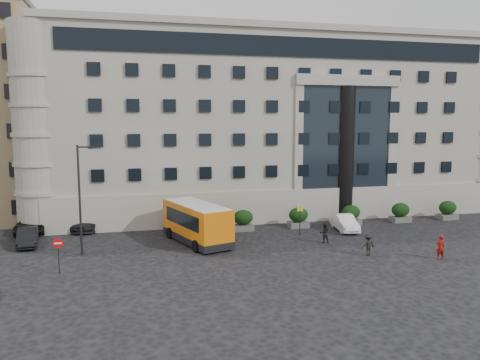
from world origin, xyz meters
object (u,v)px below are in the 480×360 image
at_px(hedge_d, 351,215).
at_px(pedestrian_a, 440,247).
at_px(pedestrian_c, 368,245).
at_px(hedge_c, 298,217).
at_px(bus_stop_sign, 300,215).
at_px(minibus, 197,221).
at_px(red_truck, 93,202).
at_px(white_taxi, 345,222).
at_px(hedge_e, 400,212).
at_px(hedge_f, 448,210).
at_px(no_entry_sign, 58,248).
at_px(hedge_a, 185,223).
at_px(pedestrian_b, 324,233).
at_px(parked_car_b, 28,237).
at_px(street_lamp, 80,196).
at_px(hedge_b, 243,220).
at_px(parked_car_d, 31,224).

relative_size(hedge_d, pedestrian_a, 1.06).
bearing_deg(pedestrian_c, hedge_c, -90.04).
bearing_deg(pedestrian_a, hedge_d, -77.92).
height_order(pedestrian_a, pedestrian_c, pedestrian_a).
relative_size(bus_stop_sign, minibus, 0.32).
xyz_separation_m(red_truck, white_taxi, (22.11, -10.50, -0.89)).
xyz_separation_m(hedge_e, hedge_f, (5.20, 0.00, 0.00)).
xyz_separation_m(hedge_f, no_entry_sign, (-35.00, -8.84, 0.72)).
bearing_deg(hedge_f, no_entry_sign, -165.83).
distance_m(hedge_a, hedge_d, 15.60).
bearing_deg(red_truck, white_taxi, -40.19).
bearing_deg(pedestrian_b, hedge_a, -19.11).
relative_size(minibus, parked_car_b, 1.92).
distance_m(hedge_d, pedestrian_a, 11.67).
distance_m(street_lamp, bus_stop_sign, 17.75).
height_order(hedge_e, bus_stop_sign, bus_stop_sign).
bearing_deg(hedge_c, parked_car_b, -177.15).
xyz_separation_m(hedge_f, minibus, (-25.39, -3.22, 0.80)).
bearing_deg(minibus, pedestrian_a, -46.40).
bearing_deg(minibus, red_truck, 107.97).
bearing_deg(street_lamp, hedge_f, 8.05).
bearing_deg(hedge_b, white_taxi, -12.98).
bearing_deg(parked_car_d, pedestrian_b, -26.44).
distance_m(red_truck, parked_car_b, 10.55).
relative_size(hedge_b, hedge_c, 1.00).
height_order(hedge_a, parked_car_d, hedge_a).
relative_size(no_entry_sign, minibus, 0.29).
xyz_separation_m(parked_car_b, pedestrian_b, (22.92, -4.42, 0.10)).
bearing_deg(hedge_d, pedestrian_b, -132.26).
height_order(no_entry_sign, minibus, minibus).
relative_size(white_taxi, pedestrian_c, 2.69).
bearing_deg(white_taxi, hedge_a, 179.10).
relative_size(street_lamp, pedestrian_c, 4.97).
xyz_separation_m(red_truck, pedestrian_b, (18.66, -14.03, -0.82)).
bearing_deg(hedge_b, no_entry_sign, -148.10).
xyz_separation_m(hedge_d, street_lamp, (-23.54, -4.80, 3.44)).
bearing_deg(hedge_c, no_entry_sign, -155.51).
height_order(bus_stop_sign, no_entry_sign, bus_stop_sign).
bearing_deg(hedge_f, white_taxi, -170.40).
relative_size(hedge_f, street_lamp, 0.23).
relative_size(hedge_b, minibus, 0.23).
xyz_separation_m(hedge_d, parked_car_b, (-27.97, -1.13, -0.24)).
distance_m(parked_car_b, pedestrian_c, 25.97).
bearing_deg(hedge_b, hedge_a, 180.00).
xyz_separation_m(hedge_e, pedestrian_a, (-4.12, -11.62, -0.06)).
bearing_deg(red_truck, parked_car_d, -149.13).
distance_m(hedge_a, bus_stop_sign, 9.94).
xyz_separation_m(hedge_a, hedge_f, (26.00, 0.00, 0.00)).
distance_m(hedge_f, parked_car_d, 39.15).
relative_size(hedge_e, white_taxi, 0.43).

